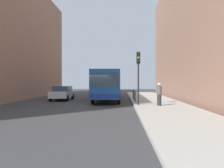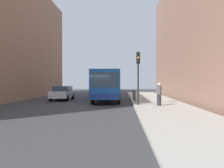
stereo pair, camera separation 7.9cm
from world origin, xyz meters
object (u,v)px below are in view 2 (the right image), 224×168
at_px(traffic_light, 138,68).
at_px(pedestrian_near_signal, 159,94).
at_px(bus, 108,84).
at_px(bollard_near, 135,97).
at_px(bollard_mid, 133,95).
at_px(car_beside_bus, 62,93).
at_px(car_behind_bus, 109,90).

distance_m(traffic_light, pedestrian_near_signal, 2.55).
height_order(bus, bollard_near, bus).
height_order(bollard_near, bollard_mid, same).
bearing_deg(car_beside_bus, bus, 177.94).
distance_m(car_behind_bus, traffic_light, 15.60).
bearing_deg(bus, pedestrian_near_signal, 122.70).
bearing_deg(bus, bollard_near, 126.56).
bearing_deg(car_beside_bus, pedestrian_near_signal, 142.64).
xyz_separation_m(bollard_near, bollard_mid, (0.00, 2.95, 0.00)).
bearing_deg(bollard_mid, pedestrian_near_signal, -74.68).
bearing_deg(traffic_light, bus, 113.53).
height_order(car_behind_bus, bollard_near, car_behind_bus).
bearing_deg(pedestrian_near_signal, car_behind_bus, 20.68).
height_order(car_behind_bus, traffic_light, traffic_light).
bearing_deg(bollard_near, car_beside_bus, 154.76).
distance_m(traffic_light, bollard_mid, 6.16).
distance_m(bollard_near, bollard_mid, 2.95).
bearing_deg(car_behind_bus, pedestrian_near_signal, 105.64).
relative_size(bollard_near, pedestrian_near_signal, 0.55).
relative_size(car_beside_bus, bollard_mid, 4.68).
distance_m(car_behind_bus, pedestrian_near_signal, 16.16).
bearing_deg(car_beside_bus, car_behind_bus, -118.08).
distance_m(bus, car_behind_bus, 9.00).
relative_size(car_behind_bus, traffic_light, 1.08).
xyz_separation_m(bus, bollard_mid, (2.59, -0.51, -1.10)).
distance_m(car_beside_bus, bollard_mid, 7.47).
height_order(car_beside_bus, bollard_mid, car_beside_bus).
relative_size(traffic_light, bollard_near, 4.32).
bearing_deg(bollard_mid, bus, 168.95).
bearing_deg(bus, traffic_light, 113.22).
bearing_deg(bollard_near, bollard_mid, 90.00).
xyz_separation_m(traffic_light, bollard_mid, (-0.10, 5.68, -2.38)).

